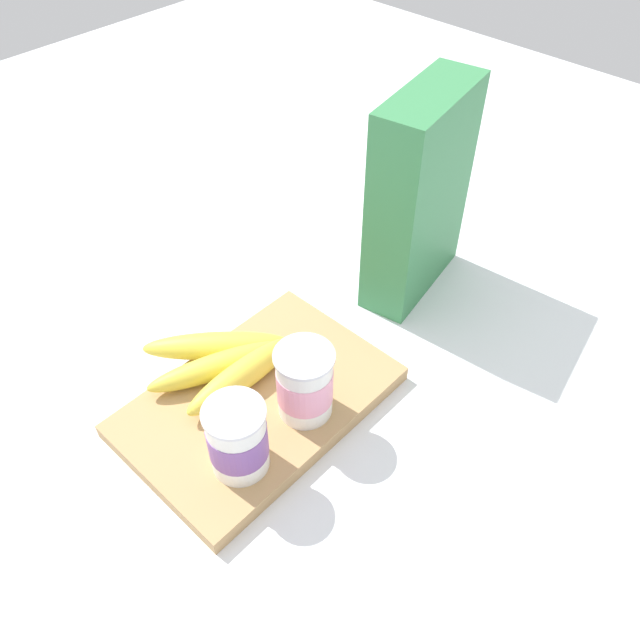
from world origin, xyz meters
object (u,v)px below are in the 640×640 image
(yogurt_cup_back, at_px, (238,438))
(cutting_board, at_px, (258,401))
(cereal_box, at_px, (419,197))
(banana_bunch, at_px, (226,362))
(yogurt_cup_front, at_px, (305,383))

(yogurt_cup_back, bearing_deg, cutting_board, -144.35)
(cereal_box, bearing_deg, banana_bunch, 161.45)
(yogurt_cup_front, xyz_separation_m, banana_bunch, (0.02, -0.11, -0.03))
(cutting_board, xyz_separation_m, cereal_box, (-0.32, -0.01, 0.14))
(cereal_box, xyz_separation_m, yogurt_cup_back, (0.40, 0.06, -0.08))
(cutting_board, distance_m, cereal_box, 0.35)
(yogurt_cup_back, distance_m, banana_bunch, 0.14)
(cutting_board, distance_m, yogurt_cup_front, 0.08)
(yogurt_cup_front, bearing_deg, cereal_box, -167.38)
(yogurt_cup_front, bearing_deg, yogurt_cup_back, -0.26)
(cereal_box, relative_size, yogurt_cup_front, 3.08)
(cutting_board, relative_size, cereal_box, 1.09)
(yogurt_cup_front, bearing_deg, cutting_board, -64.78)
(cereal_box, bearing_deg, cutting_board, 171.94)
(yogurt_cup_back, xyz_separation_m, banana_bunch, (-0.08, -0.11, -0.03))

